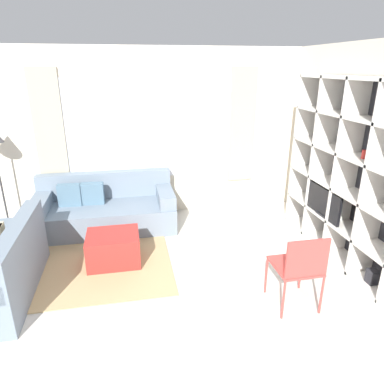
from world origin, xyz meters
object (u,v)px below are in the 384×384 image
(shelving_unit, at_px, (348,173))
(ottoman, at_px, (114,248))
(folding_chair, at_px, (300,265))
(couch_main, at_px, (106,210))

(shelving_unit, relative_size, ottoman, 3.50)
(ottoman, bearing_deg, folding_chair, -33.93)
(shelving_unit, distance_m, couch_main, 3.52)
(folding_chair, bearing_deg, shelving_unit, -138.11)
(shelving_unit, bearing_deg, ottoman, 174.69)
(shelving_unit, height_order, ottoman, shelving_unit)
(ottoman, relative_size, folding_chair, 0.76)
(couch_main, relative_size, ottoman, 3.19)
(couch_main, xyz_separation_m, ottoman, (0.14, -1.10, -0.09))
(ottoman, xyz_separation_m, folding_chair, (1.89, -1.27, 0.31))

